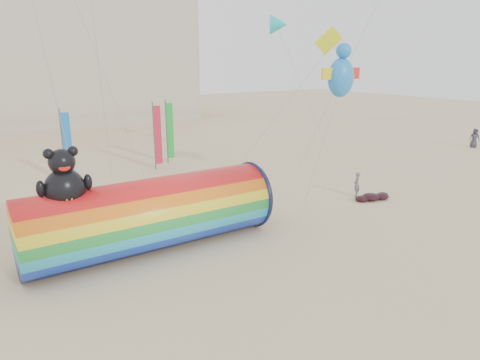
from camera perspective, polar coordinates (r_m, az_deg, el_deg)
ground at (r=20.84m, az=1.12°, el=-7.51°), size 160.00×160.00×0.00m
windsock_assembly at (r=19.40m, az=-11.72°, el=-4.28°), size 11.06×3.37×5.10m
kite_handler at (r=27.51m, az=15.30°, el=-0.56°), size 0.67×0.65×1.56m
fabric_bundle at (r=27.33m, az=17.27°, el=-2.15°), size 2.62×1.35×0.41m
festival_banners at (r=33.26m, az=-13.89°, el=5.58°), size 9.08×2.25×5.20m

